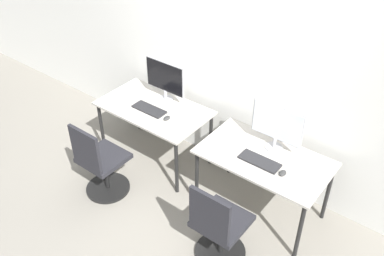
# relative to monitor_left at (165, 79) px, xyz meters

# --- Properties ---
(ground_plane) EXTENTS (20.00, 20.00, 0.00)m
(ground_plane) POSITION_rel_monitor_left_xyz_m (0.71, -0.57, -0.99)
(ground_plane) COLOR gray
(wall_back) EXTENTS (12.00, 0.05, 2.80)m
(wall_back) POSITION_rel_monitor_left_xyz_m (0.71, 0.28, 0.41)
(wall_back) COLOR silver
(wall_back) RESTS_ON ground_plane
(desk_left) EXTENTS (1.25, 0.72, 0.72)m
(desk_left) POSITION_rel_monitor_left_xyz_m (-0.00, -0.21, -0.34)
(desk_left) COLOR #BCB7AD
(desk_left) RESTS_ON ground_plane
(monitor_left) EXTENTS (0.53, 0.17, 0.48)m
(monitor_left) POSITION_rel_monitor_left_xyz_m (0.00, 0.00, 0.00)
(monitor_left) COLOR #B2B2B7
(monitor_left) RESTS_ON desk_left
(keyboard_left) EXTENTS (0.40, 0.16, 0.02)m
(keyboard_left) POSITION_rel_monitor_left_xyz_m (0.00, -0.28, -0.26)
(keyboard_left) COLOR #262628
(keyboard_left) RESTS_ON desk_left
(mouse_left) EXTENTS (0.06, 0.09, 0.03)m
(mouse_left) POSITION_rel_monitor_left_xyz_m (0.27, -0.30, -0.25)
(mouse_left) COLOR #333333
(mouse_left) RESTS_ON desk_left
(office_chair_left) EXTENTS (0.48, 0.48, 0.91)m
(office_chair_left) POSITION_rel_monitor_left_xyz_m (-0.06, -1.01, -0.61)
(office_chair_left) COLOR black
(office_chair_left) RESTS_ON ground_plane
(desk_right) EXTENTS (1.25, 0.72, 0.72)m
(desk_right) POSITION_rel_monitor_left_xyz_m (1.42, -0.21, -0.34)
(desk_right) COLOR #BCB7AD
(desk_right) RESTS_ON ground_plane
(monitor_right) EXTENTS (0.53, 0.17, 0.48)m
(monitor_right) POSITION_rel_monitor_left_xyz_m (1.42, -0.03, 0.00)
(monitor_right) COLOR #B2B2B7
(monitor_right) RESTS_ON desk_right
(keyboard_right) EXTENTS (0.40, 0.16, 0.02)m
(keyboard_right) POSITION_rel_monitor_left_xyz_m (1.42, -0.30, -0.26)
(keyboard_right) COLOR #262628
(keyboard_right) RESTS_ON desk_right
(mouse_right) EXTENTS (0.06, 0.09, 0.03)m
(mouse_right) POSITION_rel_monitor_left_xyz_m (1.67, -0.33, -0.25)
(mouse_right) COLOR #333333
(mouse_right) RESTS_ON desk_right
(office_chair_right) EXTENTS (0.48, 0.48, 0.91)m
(office_chair_right) POSITION_rel_monitor_left_xyz_m (1.42, -0.96, -0.61)
(office_chair_right) COLOR black
(office_chair_right) RESTS_ON ground_plane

